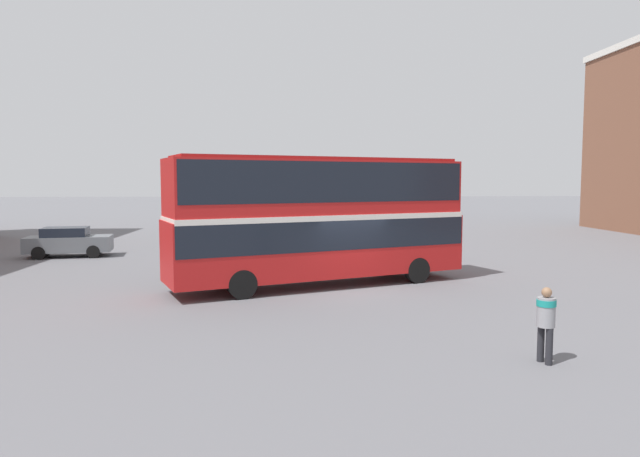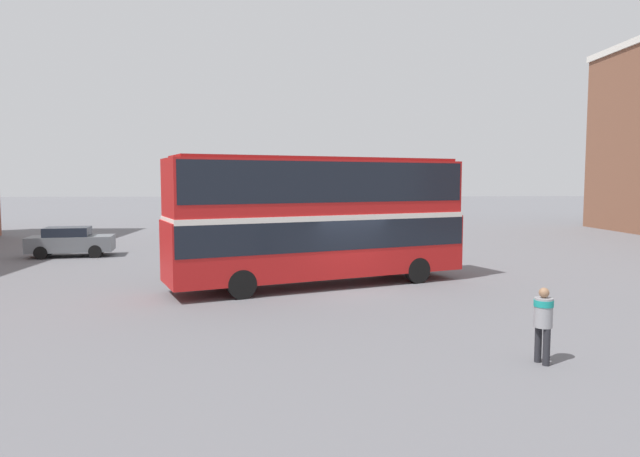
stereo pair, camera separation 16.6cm
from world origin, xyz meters
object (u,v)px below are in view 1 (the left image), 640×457
Objects in this scene: pedestrian_foreground at (546,317)px; parked_car_kerb_far at (68,242)px; double_decker_bus at (320,213)px; parked_car_kerb_near at (218,232)px.

pedestrian_foreground is 0.38× the size of parked_car_kerb_far.
parked_car_kerb_far is at bearing 122.81° from double_decker_bus.
parked_car_kerb_near is at bearing 26.10° from parked_car_kerb_far.
double_decker_bus is 15.37m from parked_car_kerb_far.
parked_car_kerb_far reaches higher than parked_car_kerb_near.
pedestrian_foreground is (4.27, -9.36, -1.70)m from double_decker_bus.
parked_car_kerb_far is at bearing -148.04° from parked_car_kerb_near.
pedestrian_foreground reaches higher than parked_car_kerb_far.
parked_car_kerb_near is 0.92× the size of parked_car_kerb_far.
pedestrian_foreground is at bearing -57.15° from parked_car_kerb_far.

